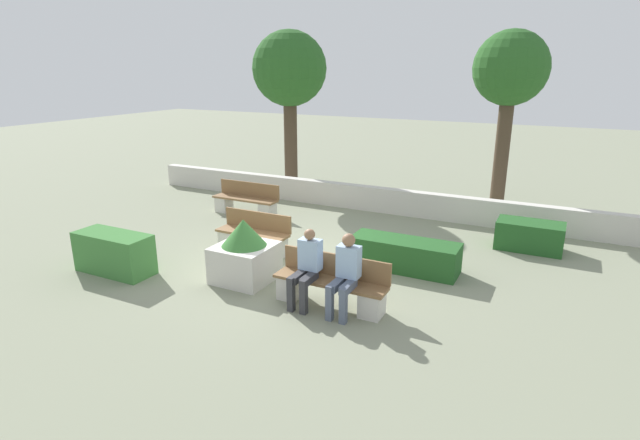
{
  "coord_description": "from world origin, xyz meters",
  "views": [
    {
      "loc": [
        4.92,
        -8.31,
        3.94
      ],
      "look_at": [
        0.47,
        0.5,
        0.9
      ],
      "focal_mm": 28.0,
      "sensor_mm": 36.0,
      "label": 1
    }
  ],
  "objects_px": {
    "person_seated_woman": "(346,271)",
    "planter_corner_left": "(245,253)",
    "tree_center_left": "(510,73)",
    "tree_leftmost": "(289,72)",
    "bench_left_side": "(253,238)",
    "person_seated_man": "(307,264)",
    "bench_front": "(331,287)",
    "bench_right_side": "(246,202)"
  },
  "relations": [
    {
      "from": "person_seated_man",
      "to": "tree_leftmost",
      "type": "height_order",
      "value": "tree_leftmost"
    },
    {
      "from": "planter_corner_left",
      "to": "tree_center_left",
      "type": "bearing_deg",
      "value": 63.39
    },
    {
      "from": "bench_front",
      "to": "planter_corner_left",
      "type": "height_order",
      "value": "planter_corner_left"
    },
    {
      "from": "bench_right_side",
      "to": "tree_leftmost",
      "type": "height_order",
      "value": "tree_leftmost"
    },
    {
      "from": "person_seated_man",
      "to": "tree_center_left",
      "type": "distance_m",
      "value": 8.4
    },
    {
      "from": "bench_front",
      "to": "person_seated_woman",
      "type": "bearing_deg",
      "value": -23.02
    },
    {
      "from": "tree_leftmost",
      "to": "bench_right_side",
      "type": "bearing_deg",
      "value": -83.42
    },
    {
      "from": "planter_corner_left",
      "to": "tree_leftmost",
      "type": "height_order",
      "value": "tree_leftmost"
    },
    {
      "from": "person_seated_man",
      "to": "tree_center_left",
      "type": "bearing_deg",
      "value": 74.84
    },
    {
      "from": "person_seated_woman",
      "to": "tree_center_left",
      "type": "distance_m",
      "value": 8.24
    },
    {
      "from": "bench_front",
      "to": "person_seated_man",
      "type": "distance_m",
      "value": 0.57
    },
    {
      "from": "person_seated_woman",
      "to": "bench_left_side",
      "type": "bearing_deg",
      "value": 150.1
    },
    {
      "from": "bench_right_side",
      "to": "tree_leftmost",
      "type": "bearing_deg",
      "value": 107.87
    },
    {
      "from": "planter_corner_left",
      "to": "tree_leftmost",
      "type": "bearing_deg",
      "value": 113.15
    },
    {
      "from": "bench_right_side",
      "to": "person_seated_woman",
      "type": "xyz_separation_m",
      "value": [
        4.84,
        -4.1,
        0.42
      ]
    },
    {
      "from": "person_seated_man",
      "to": "person_seated_woman",
      "type": "distance_m",
      "value": 0.72
    },
    {
      "from": "bench_right_side",
      "to": "person_seated_man",
      "type": "distance_m",
      "value": 5.83
    },
    {
      "from": "bench_left_side",
      "to": "bench_front",
      "type": "bearing_deg",
      "value": -35.89
    },
    {
      "from": "person_seated_man",
      "to": "tree_leftmost",
      "type": "distance_m",
      "value": 9.06
    },
    {
      "from": "bench_left_side",
      "to": "tree_center_left",
      "type": "bearing_deg",
      "value": 48.35
    },
    {
      "from": "bench_left_side",
      "to": "person_seated_man",
      "type": "height_order",
      "value": "person_seated_man"
    },
    {
      "from": "bench_right_side",
      "to": "person_seated_man",
      "type": "bearing_deg",
      "value": -33.55
    },
    {
      "from": "planter_corner_left",
      "to": "tree_center_left",
      "type": "relative_size",
      "value": 0.25
    },
    {
      "from": "tree_center_left",
      "to": "tree_leftmost",
      "type": "bearing_deg",
      "value": -177.36
    },
    {
      "from": "tree_center_left",
      "to": "planter_corner_left",
      "type": "bearing_deg",
      "value": -116.61
    },
    {
      "from": "bench_front",
      "to": "planter_corner_left",
      "type": "relative_size",
      "value": 1.64
    },
    {
      "from": "person_seated_man",
      "to": "bench_left_side",
      "type": "bearing_deg",
      "value": 142.8
    },
    {
      "from": "bench_front",
      "to": "person_seated_man",
      "type": "xyz_separation_m",
      "value": [
        -0.39,
        -0.15,
        0.39
      ]
    },
    {
      "from": "bench_front",
      "to": "bench_left_side",
      "type": "xyz_separation_m",
      "value": [
        -2.65,
        1.57,
        -0.01
      ]
    },
    {
      "from": "planter_corner_left",
      "to": "bench_right_side",
      "type": "bearing_deg",
      "value": 124.71
    },
    {
      "from": "person_seated_woman",
      "to": "planter_corner_left",
      "type": "height_order",
      "value": "person_seated_woman"
    },
    {
      "from": "person_seated_man",
      "to": "tree_leftmost",
      "type": "xyz_separation_m",
      "value": [
        -4.49,
        7.26,
        3.05
      ]
    },
    {
      "from": "bench_left_side",
      "to": "bench_right_side",
      "type": "xyz_separation_m",
      "value": [
        -1.86,
        2.38,
        0.01
      ]
    },
    {
      "from": "bench_front",
      "to": "tree_leftmost",
      "type": "relative_size",
      "value": 0.4
    },
    {
      "from": "bench_front",
      "to": "bench_left_side",
      "type": "bearing_deg",
      "value": 149.3
    },
    {
      "from": "person_seated_man",
      "to": "planter_corner_left",
      "type": "bearing_deg",
      "value": 166.18
    },
    {
      "from": "bench_front",
      "to": "person_seated_woman",
      "type": "xyz_separation_m",
      "value": [
        0.33,
        -0.14,
        0.41
      ]
    },
    {
      "from": "tree_leftmost",
      "to": "tree_center_left",
      "type": "xyz_separation_m",
      "value": [
        6.54,
        0.3,
        -0.02
      ]
    },
    {
      "from": "person_seated_woman",
      "to": "bench_front",
      "type": "bearing_deg",
      "value": 156.98
    },
    {
      "from": "bench_front",
      "to": "bench_left_side",
      "type": "relative_size",
      "value": 1.18
    },
    {
      "from": "person_seated_man",
      "to": "person_seated_woman",
      "type": "height_order",
      "value": "person_seated_woman"
    },
    {
      "from": "person_seated_man",
      "to": "planter_corner_left",
      "type": "height_order",
      "value": "person_seated_man"
    }
  ]
}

